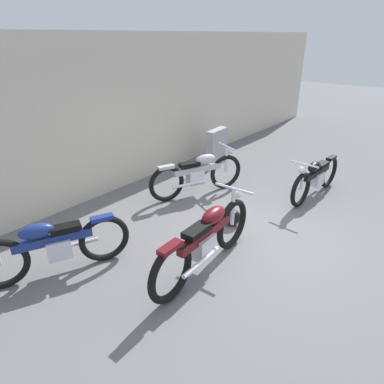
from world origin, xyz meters
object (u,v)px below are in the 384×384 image
(helmet, at_px, (232,217))
(motorcycle_silver, at_px, (198,174))
(motorcycle_blue, at_px, (53,246))
(motorcycle_maroon, at_px, (206,240))
(motorcycle_black, at_px, (316,177))
(stone_marker, at_px, (217,147))

(helmet, bearing_deg, motorcycle_silver, 63.99)
(motorcycle_silver, xyz_separation_m, motorcycle_blue, (-3.25, -0.10, -0.01))
(motorcycle_maroon, height_order, motorcycle_black, motorcycle_maroon)
(motorcycle_maroon, xyz_separation_m, motorcycle_black, (3.29, -0.25, -0.06))
(motorcycle_silver, bearing_deg, motorcycle_blue, -155.44)
(motorcycle_blue, bearing_deg, stone_marker, -146.42)
(motorcycle_silver, bearing_deg, motorcycle_maroon, -116.41)
(stone_marker, height_order, motorcycle_blue, motorcycle_blue)
(motorcycle_maroon, bearing_deg, motorcycle_blue, 129.11)
(helmet, xyz_separation_m, motorcycle_maroon, (-1.28, -0.39, 0.34))
(motorcycle_maroon, distance_m, motorcycle_silver, 2.48)
(stone_marker, bearing_deg, motorcycle_black, -96.37)
(helmet, xyz_separation_m, motorcycle_blue, (-2.65, 1.13, 0.30))
(helmet, height_order, motorcycle_black, motorcycle_black)
(motorcycle_black, xyz_separation_m, motorcycle_silver, (-1.41, 1.87, 0.03))
(stone_marker, xyz_separation_m, helmet, (-2.31, -2.00, -0.31))
(stone_marker, bearing_deg, motorcycle_maroon, -146.36)
(stone_marker, distance_m, motorcycle_maroon, 4.31)
(motorcycle_silver, relative_size, motorcycle_blue, 1.03)
(motorcycle_black, bearing_deg, motorcycle_maroon, -0.25)
(motorcycle_blue, bearing_deg, motorcycle_silver, -154.58)
(stone_marker, bearing_deg, motorcycle_blue, -170.11)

